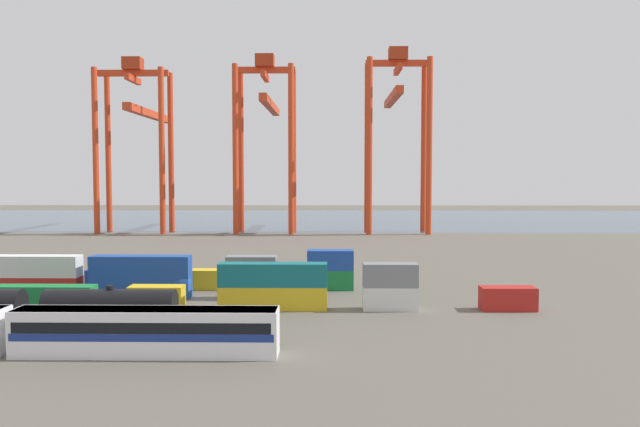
{
  "coord_description": "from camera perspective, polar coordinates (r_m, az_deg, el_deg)",
  "views": [
    {
      "loc": [
        16.89,
        -75.02,
        14.83
      ],
      "look_at": [
        15.26,
        21.3,
        9.17
      ],
      "focal_mm": 35.39,
      "sensor_mm": 36.0,
      "label": 1
    }
  ],
  "objects": [
    {
      "name": "shipping_container_21",
      "position": [
        83.18,
        0.94,
        -6.0
      ],
      "size": [
        6.04,
        2.44,
        2.6
      ],
      "primitive_type": "cube",
      "color": "#197538",
      "rests_on": "ground_plane"
    },
    {
      "name": "shipping_container_7",
      "position": [
        73.6,
        16.62,
        -7.37
      ],
      "size": [
        6.04,
        2.44,
        2.6
      ],
      "primitive_type": "cube",
      "color": "#AD211C",
      "rests_on": "ground_plane"
    },
    {
      "name": "shipping_container_15",
      "position": [
        77.22,
        -6.21,
        -4.79
      ],
      "size": [
        6.04,
        2.44,
        2.6
      ],
      "primitive_type": "cube",
      "color": "slate",
      "rests_on": "shipping_container_14"
    },
    {
      "name": "harbour_water",
      "position": [
        221.18,
        -3.41,
        -0.49
      ],
      "size": [
        400.0,
        110.0,
        0.01
      ],
      "primitive_type": "cube",
      "color": "#384C60",
      "rests_on": "ground_plane"
    },
    {
      "name": "shipping_container_20",
      "position": [
        84.2,
        -8.0,
        -5.92
      ],
      "size": [
        12.1,
        2.44,
        2.6
      ],
      "primitive_type": "cube",
      "color": "gold",
      "rests_on": "ground_plane"
    },
    {
      "name": "shipping_container_5",
      "position": [
        71.22,
        6.35,
        -7.61
      ],
      "size": [
        6.04,
        2.44,
        2.6
      ],
      "primitive_type": "cube",
      "color": "silver",
      "rests_on": "ground_plane"
    },
    {
      "name": "ground_plane",
      "position": [
        117.2,
        -7.34,
        -3.93
      ],
      "size": [
        420.0,
        420.0,
        0.0
      ],
      "primitive_type": "plane",
      "color": "#5B564C"
    },
    {
      "name": "passenger_train",
      "position": [
        59.18,
        -26.26,
        -9.37
      ],
      "size": [
        44.75,
        3.14,
        3.9
      ],
      "color": "silver",
      "rests_on": "ground_plane"
    },
    {
      "name": "shipping_container_19",
      "position": [
        87.16,
        -16.52,
        -5.71
      ],
      "size": [
        12.1,
        2.44,
        2.6
      ],
      "primitive_type": "cube",
      "color": "#1C4299",
      "rests_on": "ground_plane"
    },
    {
      "name": "shipping_container_4",
      "position": [
        70.76,
        -4.28,
        -5.53
      ],
      "size": [
        12.1,
        2.44,
        2.6
      ],
      "primitive_type": "cube",
      "color": "#146066",
      "rests_on": "shipping_container_3"
    },
    {
      "name": "shipping_container_13",
      "position": [
        80.05,
        -15.91,
        -4.62
      ],
      "size": [
        12.1,
        2.44,
        2.6
      ],
      "primitive_type": "cube",
      "color": "#1C4299",
      "rests_on": "shipping_container_12"
    },
    {
      "name": "shipping_container_3",
      "position": [
        71.2,
        -4.27,
        -7.6
      ],
      "size": [
        12.1,
        2.44,
        2.6
      ],
      "primitive_type": "cube",
      "color": "gold",
      "rests_on": "ground_plane"
    },
    {
      "name": "shipping_container_22",
      "position": [
        82.8,
        0.95,
        -4.22
      ],
      "size": [
        6.04,
        2.44,
        2.6
      ],
      "primitive_type": "cube",
      "color": "#1C4299",
      "rests_on": "shipping_container_21"
    },
    {
      "name": "shipping_container_6",
      "position": [
        70.77,
        6.37,
        -5.54
      ],
      "size": [
        6.04,
        2.44,
        2.6
      ],
      "primitive_type": "cube",
      "color": "slate",
      "rests_on": "shipping_container_5"
    },
    {
      "name": "shipping_container_14",
      "position": [
        77.64,
        -6.2,
        -6.69
      ],
      "size": [
        6.04,
        2.44,
        2.6
      ],
      "primitive_type": "cube",
      "color": "silver",
      "rests_on": "ground_plane"
    },
    {
      "name": "shipping_container_11",
      "position": [
        84.96,
        -24.71,
        -4.34
      ],
      "size": [
        12.1,
        2.44,
        2.6
      ],
      "primitive_type": "cube",
      "color": "silver",
      "rests_on": "shipping_container_10"
    },
    {
      "name": "shipping_container_1",
      "position": [
        78.04,
        -23.91,
        -6.91
      ],
      "size": [
        12.1,
        2.44,
        2.6
      ],
      "primitive_type": "cube",
      "color": "#197538",
      "rests_on": "ground_plane"
    },
    {
      "name": "shipping_container_12",
      "position": [
        80.44,
        -15.88,
        -6.45
      ],
      "size": [
        12.1,
        2.44,
        2.6
      ],
      "primitive_type": "cube",
      "color": "#1C4299",
      "rests_on": "ground_plane"
    },
    {
      "name": "shipping_container_10",
      "position": [
        85.34,
        -24.67,
        -6.07
      ],
      "size": [
        12.1,
        2.44,
        2.6
      ],
      "primitive_type": "cube",
      "color": "#AD211C",
      "rests_on": "ground_plane"
    },
    {
      "name": "gantry_crane_central",
      "position": [
        170.87,
        -4.86,
        8.0
      ],
      "size": [
        15.84,
        40.62,
        46.59
      ],
      "color": "red",
      "rests_on": "ground_plane"
    },
    {
      "name": "gantry_crane_east",
      "position": [
        170.21,
        6.93,
        8.3
      ],
      "size": [
        16.79,
        35.85,
        48.26
      ],
      "color": "red",
      "rests_on": "ground_plane"
    },
    {
      "name": "shipping_container_18",
      "position": [
        91.9,
        -24.32,
        -5.4
      ],
      "size": [
        6.04,
        2.44,
        2.6
      ],
      "primitive_type": "cube",
      "color": "#1C4299",
      "rests_on": "ground_plane"
    },
    {
      "name": "gantry_crane_west",
      "position": [
        177.71,
        -16.14,
        7.47
      ],
      "size": [
        18.71,
        40.69,
        45.9
      ],
      "color": "red",
      "rests_on": "ground_plane"
    },
    {
      "name": "shipping_container_2",
      "position": [
        73.55,
        -14.56,
        -7.35
      ],
      "size": [
        6.04,
        2.44,
        2.6
      ],
      "primitive_type": "cube",
      "color": "gold",
      "rests_on": "ground_plane"
    }
  ]
}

